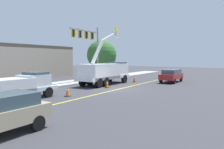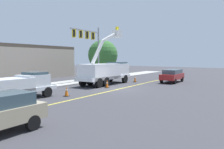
% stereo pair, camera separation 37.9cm
% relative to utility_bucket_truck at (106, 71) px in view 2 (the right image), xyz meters
% --- Properties ---
extents(ground, '(120.00, 120.00, 0.00)m').
position_rel_utility_bucket_truck_xyz_m(ground, '(-2.55, -3.76, -1.61)').
color(ground, '#38383D').
extents(sidewalk_far_side, '(60.01, 10.60, 0.12)m').
position_rel_utility_bucket_truck_xyz_m(sidewalk_far_side, '(-3.50, 4.36, -1.55)').
color(sidewalk_far_side, '#9E9E99').
rests_on(sidewalk_far_side, ground).
extents(lane_centre_stripe, '(49.67, 6.01, 0.01)m').
position_rel_utility_bucket_truck_xyz_m(lane_centre_stripe, '(-2.55, -3.76, -1.61)').
color(lane_centre_stripe, yellow).
rests_on(lane_centre_stripe, ground).
extents(utility_bucket_truck, '(8.44, 3.44, 7.14)m').
position_rel_utility_bucket_truck_xyz_m(utility_bucket_truck, '(0.00, 0.00, 0.00)').
color(utility_bucket_truck, white).
rests_on(utility_bucket_truck, ground).
extents(service_pickup_truck, '(5.81, 2.74, 2.06)m').
position_rel_utility_bucket_truck_xyz_m(service_pickup_truck, '(-11.72, -1.37, -0.50)').
color(service_pickup_truck, silver).
rests_on(service_pickup_truck, ground).
extents(passing_minivan, '(4.99, 2.45, 1.69)m').
position_rel_utility_bucket_truck_xyz_m(passing_minivan, '(7.29, -5.27, -0.64)').
color(passing_minivan, maroon).
rests_on(passing_minivan, ground).
extents(traffic_cone_mid_front, '(0.40, 0.40, 0.86)m').
position_rel_utility_bucket_truck_xyz_m(traffic_cone_mid_front, '(-8.45, -2.96, -1.19)').
color(traffic_cone_mid_front, black).
rests_on(traffic_cone_mid_front, ground).
extents(traffic_cone_mid_rear, '(0.40, 0.40, 0.85)m').
position_rel_utility_bucket_truck_xyz_m(traffic_cone_mid_rear, '(-2.26, -2.12, -1.20)').
color(traffic_cone_mid_rear, black).
rests_on(traffic_cone_mid_rear, ground).
extents(traffic_cone_trailing, '(0.40, 0.40, 0.88)m').
position_rel_utility_bucket_truck_xyz_m(traffic_cone_trailing, '(4.52, -1.22, -1.18)').
color(traffic_cone_trailing, black).
rests_on(traffic_cone_trailing, ground).
extents(traffic_signal_mast, '(5.82, 1.02, 7.53)m').
position_rel_utility_bucket_truck_xyz_m(traffic_signal_mast, '(1.15, 3.88, 3.81)').
color(traffic_signal_mast, gray).
rests_on(traffic_signal_mast, ground).
extents(street_tree_right, '(4.76, 4.76, 6.11)m').
position_rel_utility_bucket_truck_xyz_m(street_tree_right, '(6.37, 6.20, 2.11)').
color(street_tree_right, brown).
rests_on(street_tree_right, ground).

